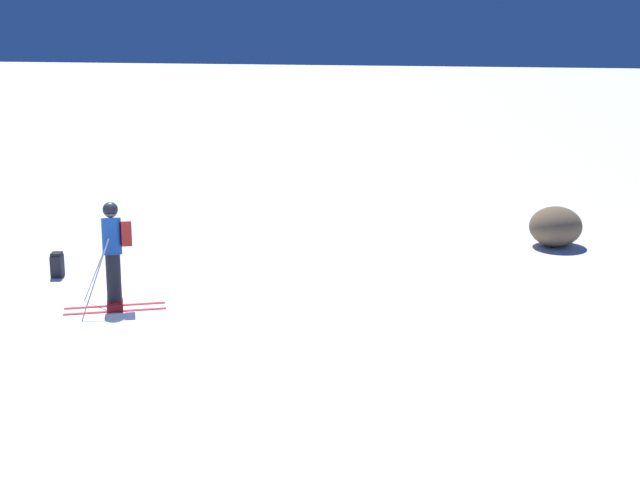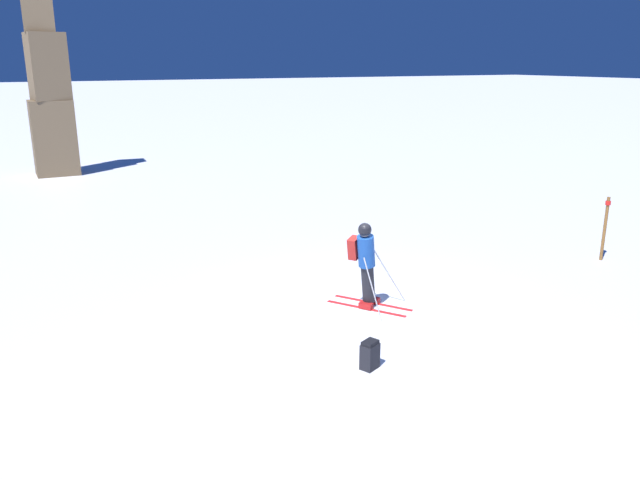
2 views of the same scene
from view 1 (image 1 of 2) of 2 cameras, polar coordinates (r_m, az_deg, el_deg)
ground_plane at (r=16.39m, az=-12.61°, el=-4.14°), size 300.00×300.00×0.00m
skier at (r=16.16m, az=-13.06°, el=-0.52°), size 1.52×1.72×1.90m
spare_backpack at (r=18.65m, az=-16.47°, el=-1.54°), size 0.36×0.32×0.50m
exposed_boulder_0 at (r=21.24m, az=14.84°, el=0.85°), size 1.41×1.20×0.92m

